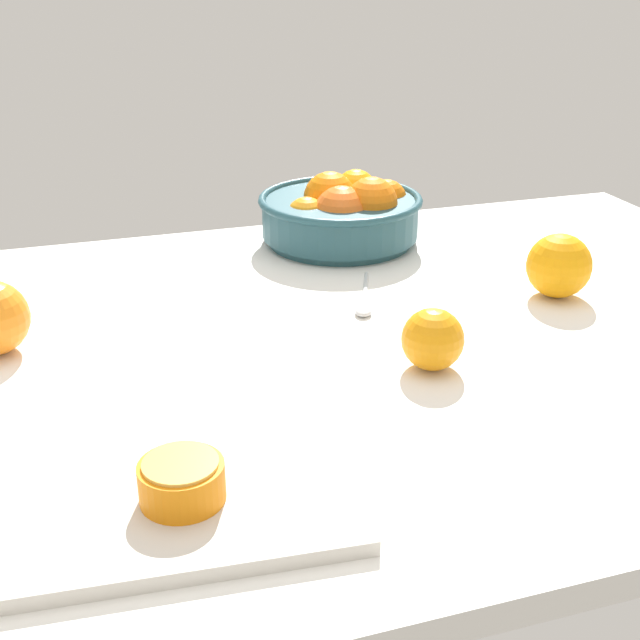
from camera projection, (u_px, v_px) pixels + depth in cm
name	position (u px, v px, depth cm)	size (l,w,h in cm)	color
ground_plane	(329.00, 350.00, 100.19)	(140.49, 90.84, 3.00)	white
fruit_bowl	(343.00, 212.00, 130.02)	(25.72, 25.72, 11.03)	#234C56
cutting_board	(170.00, 491.00, 70.61)	(30.85, 22.34, 1.43)	beige
orange_half_0	(182.00, 481.00, 67.76)	(7.15, 7.15, 3.67)	orange
loose_orange_0	(559.00, 266.00, 110.01)	(8.63, 8.63, 8.63)	orange
loose_orange_2	(433.00, 339.00, 91.38)	(7.00, 7.00, 7.00)	orange
spoon	(364.00, 300.00, 109.27)	(7.35, 15.19, 1.00)	silver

